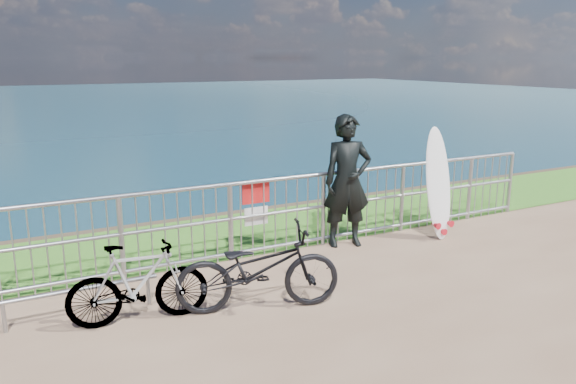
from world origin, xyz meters
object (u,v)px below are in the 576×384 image
surfboard (439,187)px  bicycle_near (258,269)px  bicycle_far (138,283)px  surfer (347,181)px

surfboard → bicycle_near: 3.78m
bicycle_far → bicycle_near: bearing=-95.5°
surfer → bicycle_far: (-3.40, -1.13, -0.55)m
surfboard → bicycle_near: bearing=-163.2°
surfboard → bicycle_far: surfboard is taller
bicycle_far → surfer: bearing=-63.8°
surfboard → surfer: bearing=166.9°
bicycle_near → bicycle_far: bearing=93.0°
surfer → bicycle_near: 2.61m
surfboard → bicycle_far: size_ratio=1.18×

